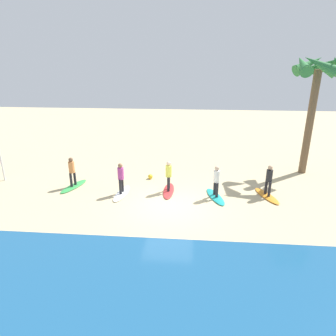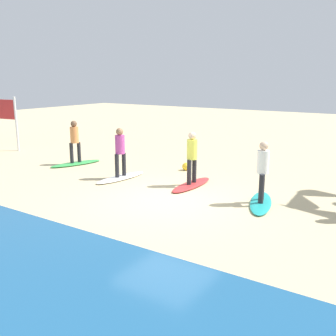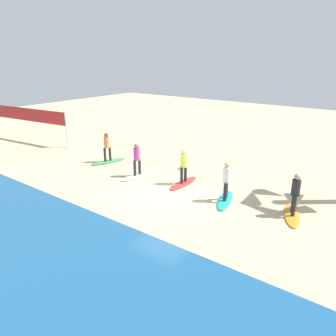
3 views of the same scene
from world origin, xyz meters
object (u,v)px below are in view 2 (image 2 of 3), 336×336
surfer_red (192,154)px  surfboard_teal (261,203)px  surfboard_white (121,177)px  surfer_green (75,139)px  surfer_teal (263,167)px  surfboard_green (76,163)px  surfer_white (120,149)px  surfboard_red (192,185)px  beach_ball (186,167)px

surfer_red → surfboard_teal: bearing=167.9°
surfboard_white → surfer_green: surfer_green is taller
surfboard_teal → surfer_teal: surfer_teal is taller
surfboard_green → surfboard_teal: bearing=102.3°
surfer_teal → surfer_white: (4.93, 0.02, 0.00)m
surfboard_teal → surfer_green: (7.84, -0.69, 0.99)m
surfer_red → surfer_green: size_ratio=1.00×
surfer_teal → surfer_red: bearing=-12.1°
surfboard_red → surfer_green: (5.36, -0.16, 0.99)m
surfboard_teal → surfboard_red: same height
surfboard_white → beach_ball: (-1.21, -2.28, 0.10)m
surfer_red → surfer_white: size_ratio=1.00×
surfboard_red → surfboard_white: same height
beach_ball → surfboard_red: bearing=125.8°
surfboard_green → beach_ball: size_ratio=7.33×
surfer_white → beach_ball: bearing=-118.0°
surfer_white → surfer_red: bearing=-167.4°
surfer_white → beach_ball: surfer_white is taller
surfer_white → surfboard_green: surfer_white is taller
surfer_red → surfer_white: same height
surfer_white → beach_ball: 2.73m
surfboard_red → surfer_white: 2.70m
surfer_teal → surfboard_green: size_ratio=0.78×
surfer_red → surfer_teal: bearing=167.9°
surfboard_teal → surfer_red: surfer_red is taller
surfer_white → surfboard_green: size_ratio=0.78×
surfer_green → surfboard_red: bearing=178.3°
surfboard_red → surfer_green: size_ratio=1.28×
surfboard_teal → surfer_green: size_ratio=1.28×
surfer_red → beach_ball: size_ratio=5.73×
surfboard_green → beach_ball: 4.41m
surfboard_green → surfer_green: surfer_green is taller
surfboard_red → beach_ball: bearing=-144.1°
surfer_teal → surfer_red: same height
surfboard_green → beach_ball: beach_ball is taller
surfboard_red → surfer_green: bearing=-91.5°
surfboard_red → surfboard_green: (5.36, -0.16, 0.00)m
surfer_red → surfboard_green: (5.36, -0.16, -0.99)m
surfer_red → surfboard_green: bearing=-1.7°
surfboard_green → surfboard_white: bearing=93.7°
surfboard_teal → surfboard_white: (4.93, 0.02, 0.00)m
surfer_green → surfboard_teal: bearing=175.0°
surfer_red → surfboard_green: size_ratio=0.78×
surfboard_red → surfboard_teal: bearing=78.1°
surfboard_white → surfboard_green: 2.99m
surfboard_teal → surfer_green: 7.93m
surfboard_teal → beach_ball: beach_ball is taller
surfer_green → surfboard_green: bearing=166.0°
surfboard_teal → surfer_white: 5.03m
beach_ball → surfer_white: bearing=62.0°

